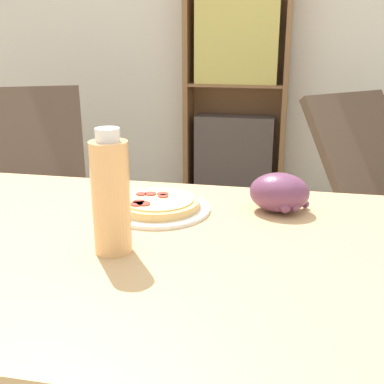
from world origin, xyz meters
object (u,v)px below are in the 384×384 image
object	(u,v)px
drink_bottle	(111,196)
bookshelf	(236,95)
lounge_chair_far	(380,213)
pizza_on_plate	(158,205)
grape_bunch	(279,193)
lounge_chair_near	(34,195)

from	to	relation	value
drink_bottle	bookshelf	distance (m)	2.62
lounge_chair_far	pizza_on_plate	bearing A→B (deg)	-160.84
lounge_chair_far	drink_bottle	bearing A→B (deg)	-157.84
grape_bunch	lounge_chair_far	size ratio (longest dim) A/B	0.16
lounge_chair_far	bookshelf	xyz separation A→B (m)	(-0.88, 0.95, 0.48)
drink_bottle	lounge_chair_far	size ratio (longest dim) A/B	0.27
bookshelf	lounge_chair_near	bearing A→B (deg)	-135.27
drink_bottle	lounge_chair_near	bearing A→B (deg)	124.70
lounge_chair_near	lounge_chair_far	distance (m)	1.94
drink_bottle	lounge_chair_far	world-z (taller)	drink_bottle
drink_bottle	pizza_on_plate	bearing A→B (deg)	83.52
drink_bottle	lounge_chair_near	xyz separation A→B (m)	(-1.09, 1.57, -0.59)
pizza_on_plate	grape_bunch	xyz separation A→B (m)	(0.30, 0.06, 0.03)
pizza_on_plate	drink_bottle	size ratio (longest dim) A/B	1.02
grape_bunch	lounge_chair_far	distance (m)	1.55
lounge_chair_near	pizza_on_plate	bearing A→B (deg)	-74.70
grape_bunch	lounge_chair_far	world-z (taller)	lounge_chair_far
drink_bottle	bookshelf	world-z (taller)	bookshelf
lounge_chair_near	bookshelf	xyz separation A→B (m)	(1.05, 1.04, 0.48)
drink_bottle	bookshelf	xyz separation A→B (m)	(-0.04, 2.62, -0.11)
pizza_on_plate	lounge_chair_near	size ratio (longest dim) A/B	0.28
pizza_on_plate	bookshelf	xyz separation A→B (m)	(-0.07, 2.37, -0.01)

